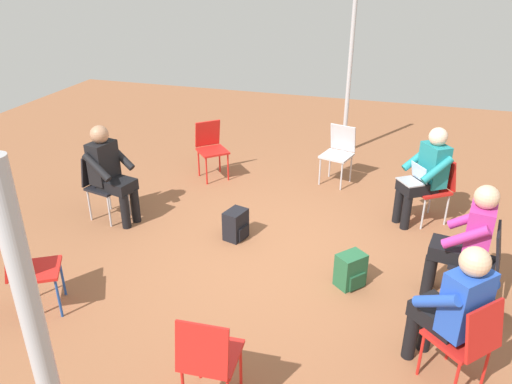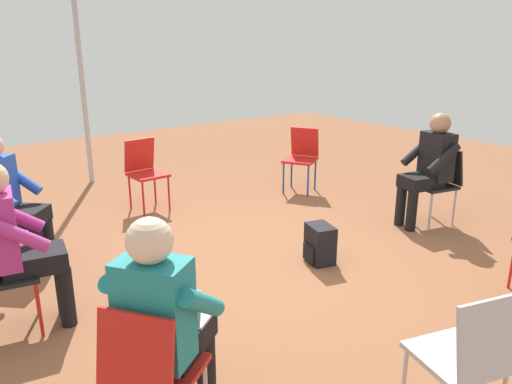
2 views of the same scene
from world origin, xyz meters
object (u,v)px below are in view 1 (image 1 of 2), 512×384
Objects in this scene: chair_north at (339,150)px; chair_south at (208,356)px; chair_southwest at (27,266)px; backpack_by_empty_chair at (236,226)px; chair_northeast at (435,185)px; person_in_magenta at (467,237)px; person_in_black at (110,169)px; person_with_laptop at (426,172)px; chair_east at (482,259)px; person_in_blue at (454,304)px; chair_southeast at (467,338)px; backpack_near_laptop_user at (350,272)px; chair_west at (102,181)px; chair_northwest at (211,146)px.

chair_north is 1.00× the size of chair_south.
chair_southwest is 2.36× the size of backpack_by_empty_chair.
person_in_magenta reaches higher than chair_northeast.
person_in_black reaches higher than chair_north.
person_in_black is (-3.70, -1.06, 0.00)m from person_with_laptop.
chair_east is at bearing -90.00° from person_in_magenta.
person_in_blue reaches higher than chair_northeast.
chair_southeast is 2.36× the size of backpack_near_laptop_user.
chair_east is 2.68m from backpack_by_empty_chair.
backpack_by_empty_chair is at bearing 111.73° from chair_southwest.
person_in_blue is 1.00× the size of person_in_black.
chair_northeast is 2.53m from backpack_by_empty_chair.
person_with_laptop is at bearing 49.79° from chair_southeast.
backpack_near_laptop_user is (-0.66, -1.59, -0.53)m from person_with_laptop.
person_in_blue reaches higher than backpack_by_empty_chair.
person_in_blue is at bearing 63.56° from chair_southwest.
person_in_black is at bearing -179.50° from backpack_by_empty_chair.
chair_west reaches higher than backpack_by_empty_chair.
person_in_blue is at bearing 149.62° from person_with_laptop.
chair_northwest is at bearing 108.25° from chair_south.
chair_northeast and chair_southeast have the same top height.
chair_north is 3.33m from chair_west.
chair_east is at bearing 158.66° from chair_northeast.
chair_south is at bearing 57.63° from chair_west.
chair_northwest reaches higher than backpack_by_empty_chair.
chair_northwest and chair_east have the same top height.
chair_northeast is at bearing 119.45° from person_in_black.
chair_south is 1.00× the size of chair_northeast.
person_with_laptop is at bearing 26.58° from backpack_by_empty_chair.
person_in_blue is at bearing -33.95° from backpack_by_empty_chair.
person_in_magenta is (3.84, 1.36, 0.20)m from chair_southwest.
chair_northeast is 0.69× the size of person_in_black.
chair_northwest is 0.69× the size of person_with_laptop.
chair_west and chair_east have the same top height.
chair_northwest reaches higher than backpack_near_laptop_user.
chair_west is 1.00× the size of chair_east.
person_with_laptop is (3.48, 2.86, 0.20)m from chair_southwest.
chair_north is 2.60m from backpack_near_laptop_user.
person_in_black is at bearing 72.05° from chair_northeast.
chair_southwest is 1.00× the size of chair_west.
chair_northeast is at bearing 27.13° from backpack_by_empty_chair.
person_with_laptop reaches higher than chair_northeast.
chair_south is 3.87m from chair_northeast.
person_in_magenta is at bearing 78.72° from chair_southwest.
backpack_near_laptop_user is (0.51, -2.53, -0.34)m from chair_north.
chair_northwest is 4.51m from person_in_blue.
person_in_magenta is 3.44× the size of backpack_near_laptop_user.
chair_southeast is 1.51m from backpack_near_laptop_user.
chair_southeast is at bearing 19.28° from chair_south.
chair_southwest is (-3.62, -2.96, 0.00)m from chair_northeast.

